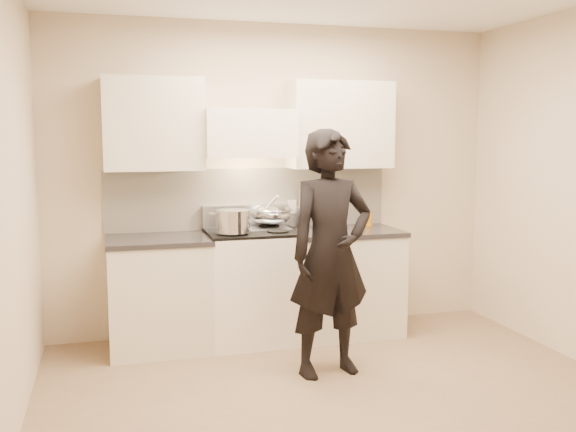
{
  "coord_description": "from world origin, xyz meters",
  "views": [
    {
      "loc": [
        -1.46,
        -3.75,
        1.73
      ],
      "look_at": [
        -0.1,
        1.05,
        1.11
      ],
      "focal_mm": 40.0,
      "sensor_mm": 36.0,
      "label": 1
    }
  ],
  "objects_px": {
    "stove": "(253,285)",
    "wok": "(271,215)",
    "utensil_crock": "(303,215)",
    "counter_right": "(345,281)",
    "person": "(331,253)"
  },
  "relations": [
    {
      "from": "stove",
      "to": "person",
      "type": "xyz_separation_m",
      "value": [
        0.37,
        -0.89,
        0.42
      ]
    },
    {
      "from": "counter_right",
      "to": "person",
      "type": "height_order",
      "value": "person"
    },
    {
      "from": "stove",
      "to": "person",
      "type": "height_order",
      "value": "person"
    },
    {
      "from": "stove",
      "to": "utensil_crock",
      "type": "xyz_separation_m",
      "value": [
        0.52,
        0.25,
        0.55
      ]
    },
    {
      "from": "stove",
      "to": "utensil_crock",
      "type": "relative_size",
      "value": 2.82
    },
    {
      "from": "counter_right",
      "to": "wok",
      "type": "height_order",
      "value": "wok"
    },
    {
      "from": "counter_right",
      "to": "stove",
      "type": "bearing_deg",
      "value": -180.0
    },
    {
      "from": "wok",
      "to": "person",
      "type": "xyz_separation_m",
      "value": [
        0.17,
        -1.04,
        -0.16
      ]
    },
    {
      "from": "counter_right",
      "to": "person",
      "type": "xyz_separation_m",
      "value": [
        -0.46,
        -0.89,
        0.43
      ]
    },
    {
      "from": "stove",
      "to": "wok",
      "type": "height_order",
      "value": "wok"
    },
    {
      "from": "person",
      "to": "counter_right",
      "type": "bearing_deg",
      "value": 53.48
    },
    {
      "from": "wok",
      "to": "utensil_crock",
      "type": "relative_size",
      "value": 1.29
    },
    {
      "from": "utensil_crock",
      "to": "person",
      "type": "height_order",
      "value": "person"
    },
    {
      "from": "counter_right",
      "to": "person",
      "type": "relative_size",
      "value": 0.52
    },
    {
      "from": "stove",
      "to": "counter_right",
      "type": "relative_size",
      "value": 1.04
    }
  ]
}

